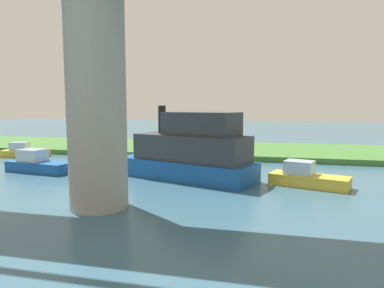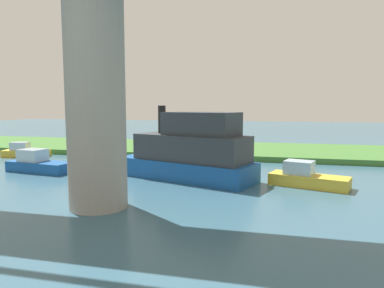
{
  "view_description": "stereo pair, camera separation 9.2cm",
  "coord_description": "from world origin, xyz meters",
  "px_view_note": "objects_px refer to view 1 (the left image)",
  "views": [
    {
      "loc": [
        -7.78,
        30.93,
        4.93
      ],
      "look_at": [
        -1.44,
        5.0,
        2.0
      ],
      "focal_mm": 33.13,
      "sensor_mm": 36.0,
      "label": 1
    },
    {
      "loc": [
        -7.87,
        30.91,
        4.93
      ],
      "look_at": [
        -1.44,
        5.0,
        2.0
      ],
      "focal_mm": 33.13,
      "sensor_mm": 36.0,
      "label": 2
    }
  ],
  "objects_px": {
    "motorboat_red": "(38,164)",
    "skiff_small": "(307,177)",
    "bridge_pylon": "(96,96)",
    "person_on_bank": "(197,143)",
    "mooring_post": "(143,144)",
    "riverboat_paddlewheel": "(189,152)",
    "pontoon_yellow": "(24,152)"
  },
  "relations": [
    {
      "from": "motorboat_red",
      "to": "skiff_small",
      "type": "xyz_separation_m",
      "value": [
        -19.01,
        0.19,
        -0.05
      ]
    },
    {
      "from": "bridge_pylon",
      "to": "person_on_bank",
      "type": "relative_size",
      "value": 7.74
    },
    {
      "from": "mooring_post",
      "to": "riverboat_paddlewheel",
      "type": "height_order",
      "value": "riverboat_paddlewheel"
    },
    {
      "from": "mooring_post",
      "to": "person_on_bank",
      "type": "bearing_deg",
      "value": -163.25
    },
    {
      "from": "person_on_bank",
      "to": "riverboat_paddlewheel",
      "type": "height_order",
      "value": "riverboat_paddlewheel"
    },
    {
      "from": "mooring_post",
      "to": "bridge_pylon",
      "type": "bearing_deg",
      "value": 104.97
    },
    {
      "from": "mooring_post",
      "to": "riverboat_paddlewheel",
      "type": "distance_m",
      "value": 12.52
    },
    {
      "from": "riverboat_paddlewheel",
      "to": "skiff_small",
      "type": "height_order",
      "value": "riverboat_paddlewheel"
    },
    {
      "from": "pontoon_yellow",
      "to": "mooring_post",
      "type": "bearing_deg",
      "value": -159.43
    },
    {
      "from": "motorboat_red",
      "to": "skiff_small",
      "type": "distance_m",
      "value": 19.01
    },
    {
      "from": "mooring_post",
      "to": "skiff_small",
      "type": "xyz_separation_m",
      "value": [
        -14.82,
        10.58,
        -0.49
      ]
    },
    {
      "from": "skiff_small",
      "to": "pontoon_yellow",
      "type": "bearing_deg",
      "value": -14.59
    },
    {
      "from": "person_on_bank",
      "to": "skiff_small",
      "type": "distance_m",
      "value": 15.52
    },
    {
      "from": "person_on_bank",
      "to": "riverboat_paddlewheel",
      "type": "distance_m",
      "value": 11.9
    },
    {
      "from": "bridge_pylon",
      "to": "skiff_small",
      "type": "distance_m",
      "value": 13.24
    },
    {
      "from": "riverboat_paddlewheel",
      "to": "motorboat_red",
      "type": "xyz_separation_m",
      "value": [
        11.5,
        0.25,
        -1.22
      ]
    },
    {
      "from": "riverboat_paddlewheel",
      "to": "skiff_small",
      "type": "bearing_deg",
      "value": 176.64
    },
    {
      "from": "mooring_post",
      "to": "pontoon_yellow",
      "type": "distance_m",
      "value": 11.31
    },
    {
      "from": "person_on_bank",
      "to": "riverboat_paddlewheel",
      "type": "xyz_separation_m",
      "value": [
        -2.17,
        11.69,
        0.62
      ]
    },
    {
      "from": "person_on_bank",
      "to": "bridge_pylon",
      "type": "bearing_deg",
      "value": 88.72
    },
    {
      "from": "person_on_bank",
      "to": "skiff_small",
      "type": "height_order",
      "value": "person_on_bank"
    },
    {
      "from": "bridge_pylon",
      "to": "person_on_bank",
      "type": "height_order",
      "value": "bridge_pylon"
    },
    {
      "from": "bridge_pylon",
      "to": "riverboat_paddlewheel",
      "type": "bearing_deg",
      "value": -109.08
    },
    {
      "from": "bridge_pylon",
      "to": "riverboat_paddlewheel",
      "type": "distance_m",
      "value": 8.7
    },
    {
      "from": "motorboat_red",
      "to": "person_on_bank",
      "type": "bearing_deg",
      "value": -128.03
    },
    {
      "from": "pontoon_yellow",
      "to": "skiff_small",
      "type": "distance_m",
      "value": 26.24
    },
    {
      "from": "bridge_pylon",
      "to": "mooring_post",
      "type": "bearing_deg",
      "value": -75.03
    },
    {
      "from": "riverboat_paddlewheel",
      "to": "pontoon_yellow",
      "type": "distance_m",
      "value": 18.97
    },
    {
      "from": "pontoon_yellow",
      "to": "bridge_pylon",
      "type": "bearing_deg",
      "value": 138.2
    },
    {
      "from": "person_on_bank",
      "to": "pontoon_yellow",
      "type": "height_order",
      "value": "person_on_bank"
    },
    {
      "from": "pontoon_yellow",
      "to": "skiff_small",
      "type": "bearing_deg",
      "value": 165.41
    },
    {
      "from": "person_on_bank",
      "to": "motorboat_red",
      "type": "distance_m",
      "value": 15.17
    }
  ]
}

